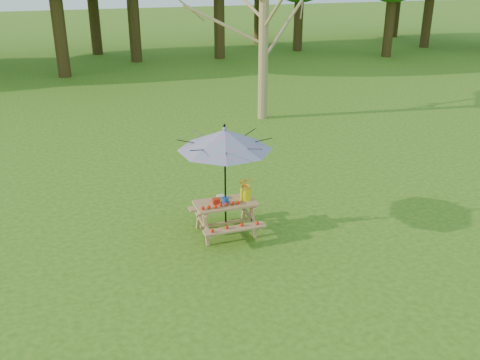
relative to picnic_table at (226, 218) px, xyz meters
name	(u,v)px	position (x,y,z in m)	size (l,w,h in m)	color
ground	(261,310)	(-0.26, -2.62, -0.33)	(120.00, 120.00, 0.00)	#306212
picnic_table	(226,218)	(0.00, 0.00, 0.00)	(1.20, 1.32, 0.67)	#9F8248
patio_umbrella	(225,140)	(0.00, 0.00, 1.62)	(2.21, 2.21, 2.25)	black
produce_bins	(221,200)	(-0.08, 0.03, 0.40)	(0.30, 0.39, 0.13)	red
tomatoes_row	(221,205)	(-0.15, -0.18, 0.38)	(0.77, 0.13, 0.07)	red
flower_bucket	(246,187)	(0.42, 0.01, 0.60)	(0.30, 0.26, 0.48)	yellow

